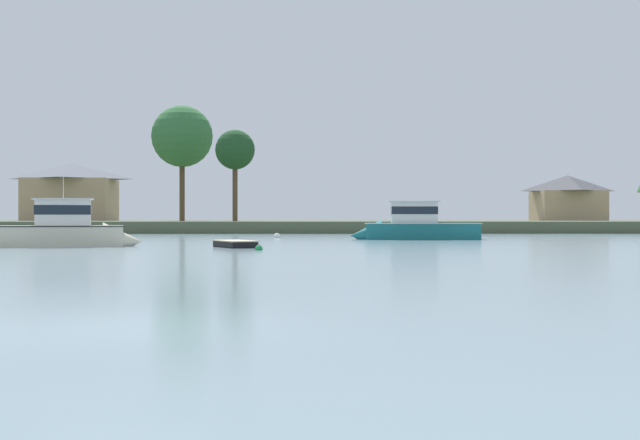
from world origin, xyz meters
name	(u,v)px	position (x,y,z in m)	size (l,w,h in m)	color
ground_plane	(120,325)	(0.00, 0.00, 0.00)	(536.61, 536.61, 0.00)	gray
far_shore_bank	(276,225)	(0.00, 100.58, 0.58)	(241.47, 58.65, 1.16)	#4C563D
dinghy_black	(235,245)	(-0.61, 32.14, 0.12)	(2.58, 3.53, 0.49)	black
cruiser_teal	(410,230)	(10.41, 48.52, 0.64)	(9.13, 3.22, 4.91)	#196B70
cruiser_cream	(66,235)	(-9.41, 33.50, 0.58)	(8.65, 3.86, 4.47)	beige
mooring_buoy_green	(259,249)	(0.75, 28.18, 0.06)	(0.36, 0.36, 0.41)	#1E8C47
mooring_buoy_red	(118,238)	(-10.08, 49.96, 0.06)	(0.36, 0.36, 0.41)	red
mooring_buoy_white	(277,236)	(1.05, 54.74, 0.09)	(0.50, 0.50, 0.55)	white
shore_tree_left_mid	(235,151)	(-4.34, 87.09, 9.13)	(4.49, 4.49, 10.33)	brown
shore_tree_right	(182,137)	(-11.57, 96.98, 11.61)	(7.61, 7.61, 14.31)	brown
cottage_eastern	(71,191)	(-28.38, 109.08, 5.23)	(12.33, 9.88, 7.89)	tan
cottage_near_water	(568,197)	(41.73, 112.76, 4.53)	(9.84, 8.92, 6.51)	tan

